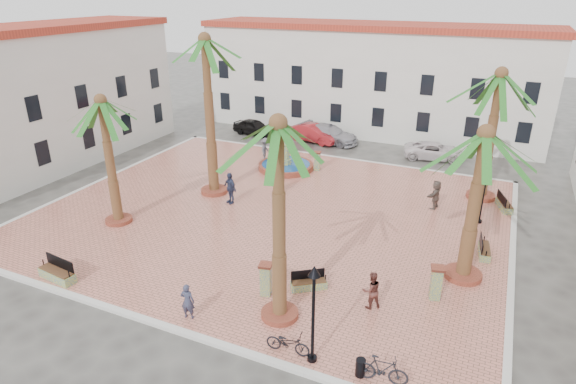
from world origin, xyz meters
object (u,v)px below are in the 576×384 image
(fountain, at_px, (286,165))
(litter_bin, at_px, (360,368))
(palm_e, at_px, (483,154))
(bollard_se, at_px, (266,279))
(bollard_n, at_px, (317,161))
(lamppost_s, at_px, (314,298))
(pedestrian_fountain_b, at_px, (230,188))
(bench_s, at_px, (58,274))
(bollard_e, at_px, (436,282))
(bench_se, at_px, (309,284))
(car_silver, at_px, (329,134))
(palm_s, at_px, (278,147))
(palm_ne, at_px, (499,89))
(cyclist_a, at_px, (188,301))
(lamppost_e, at_px, (486,181))
(bench_e, at_px, (484,250))
(car_red, at_px, (314,133))
(palm_nw, at_px, (206,57))
(pedestrian_east, at_px, (436,195))
(bicycle_a, at_px, (288,343))
(palm_sw, at_px, (103,115))
(pedestrian_fountain_a, at_px, (277,180))
(pedestrian_north, at_px, (265,150))
(car_black, at_px, (254,127))
(bicycle_b, at_px, (382,370))
(car_white, at_px, (434,151))
(bench_ne, at_px, (504,205))

(fountain, height_order, litter_bin, fountain)
(palm_e, bearing_deg, bollard_se, -146.98)
(bollard_n, bearing_deg, litter_bin, -64.59)
(lamppost_s, height_order, pedestrian_fountain_b, lamppost_s)
(bench_s, relative_size, bollard_e, 1.30)
(bench_se, distance_m, car_silver, 22.21)
(palm_s, xyz_separation_m, palm_ne, (6.45, 15.90, -0.34))
(bollard_se, height_order, cyclist_a, cyclist_a)
(fountain, relative_size, lamppost_e, 1.06)
(cyclist_a, bearing_deg, litter_bin, 166.47)
(lamppost_e, bearing_deg, bench_e, -82.30)
(palm_ne, relative_size, pedestrian_fountain_b, 4.14)
(bollard_n, bearing_deg, bench_e, -33.15)
(palm_s, bearing_deg, bench_e, 50.05)
(bench_e, relative_size, car_red, 0.37)
(bollard_n, bearing_deg, bench_se, -70.25)
(palm_nw, distance_m, car_red, 15.59)
(bench_se, height_order, bench_e, bench_e)
(litter_bin, bearing_deg, pedestrian_east, 89.33)
(bicycle_a, bearing_deg, palm_sw, 62.55)
(bollard_e, xyz_separation_m, bicycle_a, (-4.31, -5.58, -0.36))
(pedestrian_fountain_a, height_order, car_silver, pedestrian_fountain_a)
(palm_sw, bearing_deg, pedestrian_north, 76.86)
(bollard_n, bearing_deg, fountain, -162.87)
(bollard_e, height_order, pedestrian_fountain_b, pedestrian_fountain_b)
(bench_e, relative_size, bollard_se, 1.12)
(bollard_n, bearing_deg, pedestrian_fountain_b, -110.26)
(palm_e, bearing_deg, car_black, 139.56)
(bicycle_b, bearing_deg, palm_nw, 43.48)
(lamppost_e, distance_m, bollard_se, 13.68)
(palm_s, xyz_separation_m, bicycle_b, (4.61, -1.77, -6.60))
(cyclist_a, distance_m, car_silver, 25.20)
(bollard_se, distance_m, pedestrian_fountain_b, 9.90)
(lamppost_e, bearing_deg, bollard_n, 160.30)
(palm_sw, xyz_separation_m, pedestrian_fountain_b, (4.43, 4.84, -5.15))
(bench_s, xyz_separation_m, bench_e, (17.42, 10.28, -0.05))
(palm_nw, relative_size, bench_s, 4.93)
(lamppost_e, bearing_deg, bench_se, -122.42)
(lamppost_e, relative_size, car_white, 0.81)
(lamppost_e, height_order, bicycle_a, lamppost_e)
(palm_nw, height_order, cyclist_a, palm_nw)
(bench_ne, distance_m, lamppost_e, 3.59)
(bench_e, height_order, pedestrian_east, pedestrian_east)
(bench_ne, bearing_deg, bicycle_b, 151.07)
(palm_sw, height_order, bollard_e, palm_sw)
(bench_e, relative_size, pedestrian_north, 0.93)
(bollard_e, relative_size, car_silver, 0.30)
(palm_s, relative_size, lamppost_s, 2.13)
(bollard_se, distance_m, pedestrian_east, 13.10)
(lamppost_s, xyz_separation_m, car_red, (-9.74, 24.83, -2.04))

